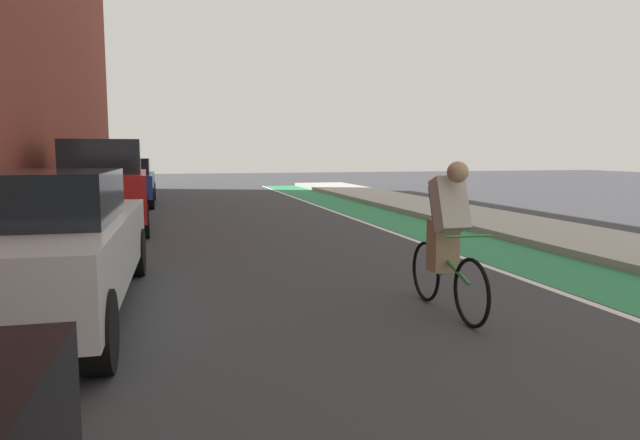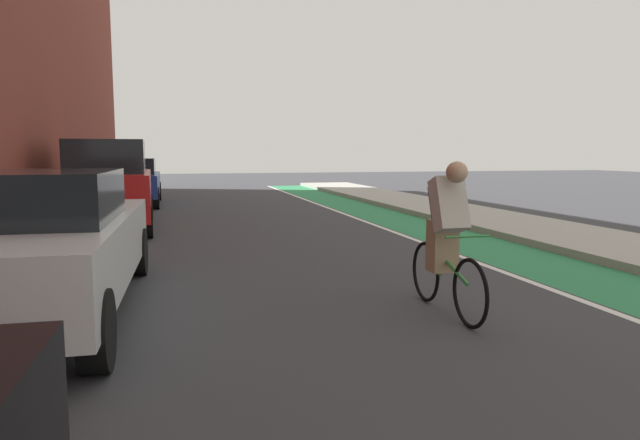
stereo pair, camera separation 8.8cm
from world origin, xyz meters
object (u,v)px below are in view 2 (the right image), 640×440
object	(u,v)px
parked_suv_red	(109,184)
parked_sedan_blue	(131,181)
parked_sedan_white	(33,242)
cyclist_mid	(446,234)

from	to	relation	value
parked_suv_red	parked_sedan_blue	distance (m)	6.12
parked_sedan_white	cyclist_mid	distance (m)	4.32
parked_sedan_white	parked_sedan_blue	bearing A→B (deg)	89.99
parked_sedan_white	parked_sedan_blue	xyz separation A→B (m)	(0.00, 13.13, -0.00)
parked_suv_red	parked_sedan_blue	xyz separation A→B (m)	(-0.00, 6.12, -0.23)
parked_sedan_blue	cyclist_mid	size ratio (longest dim) A/B	2.51
parked_sedan_blue	cyclist_mid	xyz separation A→B (m)	(4.22, -14.06, 0.07)
parked_sedan_white	cyclist_mid	size ratio (longest dim) A/B	2.75
parked_suv_red	cyclist_mid	xyz separation A→B (m)	(4.22, -7.94, -0.16)
cyclist_mid	parked_suv_red	bearing A→B (deg)	117.98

